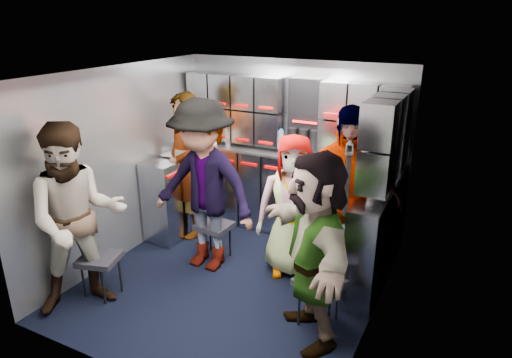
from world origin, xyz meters
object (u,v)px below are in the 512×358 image
at_px(jump_seat_center, 298,234).
at_px(attendant_standing, 185,166).
at_px(attendant_arc_c, 292,206).
at_px(attendant_arc_d, 344,200).
at_px(jump_seat_near_left, 100,261).
at_px(attendant_arc_a, 78,219).
at_px(jump_seat_mid_left, 214,228).
at_px(attendant_arc_e, 314,249).
at_px(attendant_arc_b, 203,187).
at_px(jump_seat_near_right, 319,285).
at_px(jump_seat_mid_right, 346,238).

relative_size(jump_seat_center, attendant_standing, 0.23).
bearing_deg(jump_seat_center, attendant_arc_c, -90.00).
bearing_deg(attendant_arc_d, jump_seat_near_left, -163.68).
distance_m(jump_seat_center, attendant_arc_a, 2.23).
bearing_deg(attendant_arc_d, jump_seat_mid_left, 169.58).
relative_size(jump_seat_center, attendant_arc_e, 0.24).
distance_m(attendant_arc_a, attendant_arc_d, 2.44).
relative_size(jump_seat_mid_left, attendant_arc_d, 0.23).
xyz_separation_m(attendant_standing, attendant_arc_e, (2.04, -1.12, -0.05)).
distance_m(jump_seat_mid_left, attendant_arc_c, 0.95).
relative_size(jump_seat_center, attendant_arc_b, 0.22).
height_order(jump_seat_center, attendant_arc_d, attendant_arc_d).
bearing_deg(attendant_arc_b, attendant_arc_c, 22.35).
bearing_deg(attendant_standing, attendant_arc_a, -60.37).
xyz_separation_m(jump_seat_near_left, attendant_arc_b, (0.60, 0.93, 0.54)).
bearing_deg(attendant_arc_a, attendant_arc_c, -5.90).
xyz_separation_m(jump_seat_mid_left, attendant_arc_b, (0.00, -0.18, 0.55)).
relative_size(jump_seat_near_right, attendant_arc_c, 0.31).
bearing_deg(attendant_arc_e, attendant_arc_a, -114.11).
relative_size(jump_seat_mid_right, attendant_arc_d, 0.27).
height_order(attendant_standing, attendant_arc_c, attendant_standing).
distance_m(jump_seat_near_right, attendant_standing, 2.30).
bearing_deg(jump_seat_near_left, attendant_arc_e, 10.25).
height_order(attendant_arc_a, attendant_arc_b, attendant_arc_b).
relative_size(jump_seat_near_left, attendant_arc_e, 0.26).
bearing_deg(attendant_arc_a, jump_seat_mid_right, -11.64).
xyz_separation_m(jump_seat_mid_left, attendant_arc_e, (1.42, -0.74, 0.45)).
distance_m(jump_seat_near_right, attendant_arc_b, 1.56).
relative_size(jump_seat_near_left, jump_seat_near_right, 0.94).
bearing_deg(attendant_arc_c, attendant_arc_d, -24.89).
height_order(jump_seat_near_right, attendant_standing, attendant_standing).
relative_size(jump_seat_near_right, attendant_arc_b, 0.25).
bearing_deg(attendant_arc_b, jump_seat_mid_right, 21.15).
xyz_separation_m(attendant_standing, attendant_arc_b, (0.62, -0.55, 0.04)).
bearing_deg(jump_seat_near_left, attendant_arc_d, 31.57).
distance_m(jump_seat_mid_left, attendant_arc_a, 1.51).
xyz_separation_m(jump_seat_center, attendant_standing, (-1.49, 0.06, 0.53)).
xyz_separation_m(jump_seat_near_right, attendant_arc_e, (-0.00, -0.18, 0.44)).
bearing_deg(attendant_arc_e, jump_seat_near_left, -118.97).
bearing_deg(jump_seat_mid_left, attendant_arc_e, -27.63).
xyz_separation_m(jump_seat_near_left, attendant_arc_e, (2.02, 0.37, 0.45)).
distance_m(attendant_standing, attendant_arc_c, 1.51).
bearing_deg(attendant_arc_e, jump_seat_mid_left, -156.84).
xyz_separation_m(jump_seat_mid_right, attendant_arc_c, (-0.53, -0.16, 0.31)).
distance_m(attendant_standing, attendant_arc_b, 0.83).
relative_size(jump_seat_mid_right, attendant_arc_a, 0.28).
relative_size(jump_seat_center, attendant_arc_c, 0.27).
bearing_deg(attendant_arc_d, attendant_arc_e, -103.60).
xyz_separation_m(attendant_arc_a, attendant_arc_c, (1.46, 1.42, -0.13)).
bearing_deg(attendant_arc_b, attendant_arc_a, -116.22).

